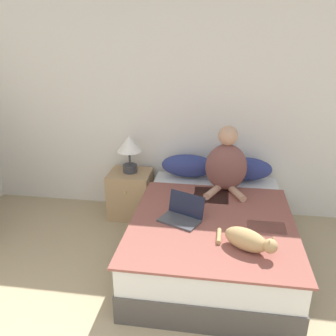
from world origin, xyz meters
TOP-DOWN VIEW (x-y plane):
  - wall_back at (0.00, 3.25)m, footprint 5.85×0.05m
  - bed at (0.36, 2.23)m, footprint 1.41×1.90m
  - pillow_near at (0.05, 3.03)m, footprint 0.60×0.26m
  - pillow_far at (0.67, 3.03)m, footprint 0.60×0.26m
  - person_sitting at (0.46, 2.73)m, footprint 0.42×0.41m
  - cat_tabby at (0.63, 1.66)m, footprint 0.44×0.38m
  - laptop_open at (0.09, 2.04)m, footprint 0.41×0.37m
  - nightstand at (-0.61, 2.96)m, footprint 0.47×0.45m
  - table_lamp at (-0.61, 2.98)m, footprint 0.27×0.27m

SIDE VIEW (x-z plane):
  - bed at x=0.36m, z-range 0.00..0.50m
  - nightstand at x=-0.61m, z-range 0.00..0.53m
  - laptop_open at x=0.09m, z-range 0.44..0.66m
  - cat_tabby at x=0.63m, z-range 0.50..0.67m
  - pillow_near at x=0.05m, z-range 0.50..0.76m
  - pillow_far at x=0.67m, z-range 0.50..0.76m
  - person_sitting at x=0.46m, z-range 0.44..1.12m
  - table_lamp at x=-0.61m, z-range 0.61..1.04m
  - wall_back at x=0.00m, z-range 0.00..2.55m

